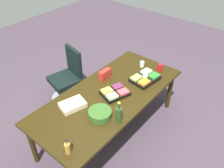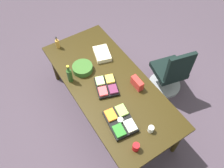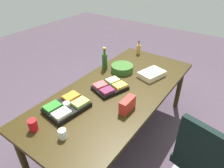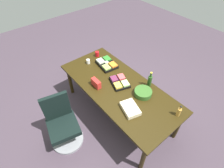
{
  "view_description": "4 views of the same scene",
  "coord_description": "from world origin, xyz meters",
  "px_view_note": "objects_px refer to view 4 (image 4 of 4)",
  "views": [
    {
      "loc": [
        -1.94,
        -1.64,
        2.86
      ],
      "look_at": [
        0.14,
        0.07,
        0.82
      ],
      "focal_mm": 37.67,
      "sensor_mm": 36.0,
      "label": 1
    },
    {
      "loc": [
        1.65,
        -1.0,
        3.34
      ],
      "look_at": [
        0.08,
        0.0,
        0.82
      ],
      "focal_mm": 36.96,
      "sensor_mm": 36.0,
      "label": 2
    },
    {
      "loc": [
        1.64,
        1.1,
        2.09
      ],
      "look_at": [
        0.02,
        -0.05,
        0.82
      ],
      "focal_mm": 32.69,
      "sensor_mm": 36.0,
      "label": 3
    },
    {
      "loc": [
        -1.61,
        1.47,
        2.96
      ],
      "look_at": [
        0.07,
        0.09,
        0.81
      ],
      "focal_mm": 28.09,
      "sensor_mm": 36.0,
      "label": 4
    }
  ],
  "objects_px": {
    "conference_table": "(118,89)",
    "paper_cup": "(88,61)",
    "veggie_tray": "(107,64)",
    "dressing_bottle": "(179,112)",
    "sheet_cake": "(130,108)",
    "chip_bag_red": "(96,83)",
    "red_solo_cup": "(97,54)",
    "office_chair": "(63,126)",
    "wine_bottle": "(150,81)",
    "fruit_platter": "(120,82)",
    "salad_bowl": "(143,93)"
  },
  "relations": [
    {
      "from": "chip_bag_red",
      "to": "red_solo_cup",
      "type": "distance_m",
      "value": 0.9
    },
    {
      "from": "fruit_platter",
      "to": "wine_bottle",
      "type": "relative_size",
      "value": 1.4
    },
    {
      "from": "chip_bag_red",
      "to": "wine_bottle",
      "type": "bearing_deg",
      "value": -128.83
    },
    {
      "from": "fruit_platter",
      "to": "red_solo_cup",
      "type": "height_order",
      "value": "red_solo_cup"
    },
    {
      "from": "red_solo_cup",
      "to": "chip_bag_red",
      "type": "bearing_deg",
      "value": 142.89
    },
    {
      "from": "office_chair",
      "to": "salad_bowl",
      "type": "height_order",
      "value": "office_chair"
    },
    {
      "from": "office_chair",
      "to": "paper_cup",
      "type": "xyz_separation_m",
      "value": [
        0.73,
        -1.05,
        0.42
      ]
    },
    {
      "from": "office_chair",
      "to": "dressing_bottle",
      "type": "relative_size",
      "value": 4.71
    },
    {
      "from": "conference_table",
      "to": "fruit_platter",
      "type": "distance_m",
      "value": 0.13
    },
    {
      "from": "chip_bag_red",
      "to": "dressing_bottle",
      "type": "height_order",
      "value": "dressing_bottle"
    },
    {
      "from": "dressing_bottle",
      "to": "conference_table",
      "type": "bearing_deg",
      "value": 15.8
    },
    {
      "from": "conference_table",
      "to": "dressing_bottle",
      "type": "bearing_deg",
      "value": -164.2
    },
    {
      "from": "conference_table",
      "to": "fruit_platter",
      "type": "bearing_deg",
      "value": -55.82
    },
    {
      "from": "office_chair",
      "to": "fruit_platter",
      "type": "height_order",
      "value": "office_chair"
    },
    {
      "from": "veggie_tray",
      "to": "fruit_platter",
      "type": "xyz_separation_m",
      "value": [
        -0.55,
        0.14,
        -0.0
      ]
    },
    {
      "from": "veggie_tray",
      "to": "fruit_platter",
      "type": "relative_size",
      "value": 1.06
    },
    {
      "from": "veggie_tray",
      "to": "office_chair",
      "type": "bearing_deg",
      "value": 108.95
    },
    {
      "from": "dressing_bottle",
      "to": "wine_bottle",
      "type": "bearing_deg",
      "value": -10.68
    },
    {
      "from": "conference_table",
      "to": "chip_bag_red",
      "type": "height_order",
      "value": "chip_bag_red"
    },
    {
      "from": "sheet_cake",
      "to": "wine_bottle",
      "type": "relative_size",
      "value": 1.04
    },
    {
      "from": "red_solo_cup",
      "to": "salad_bowl",
      "type": "bearing_deg",
      "value": 177.8
    },
    {
      "from": "office_chair",
      "to": "veggie_tray",
      "type": "distance_m",
      "value": 1.43
    },
    {
      "from": "sheet_cake",
      "to": "fruit_platter",
      "type": "bearing_deg",
      "value": -25.59
    },
    {
      "from": "conference_table",
      "to": "chip_bag_red",
      "type": "relative_size",
      "value": 11.66
    },
    {
      "from": "salad_bowl",
      "to": "red_solo_cup",
      "type": "bearing_deg",
      "value": -2.2
    },
    {
      "from": "salad_bowl",
      "to": "wine_bottle",
      "type": "distance_m",
      "value": 0.26
    },
    {
      "from": "sheet_cake",
      "to": "dressing_bottle",
      "type": "distance_m",
      "value": 0.72
    },
    {
      "from": "red_solo_cup",
      "to": "veggie_tray",
      "type": "bearing_deg",
      "value": 174.24
    },
    {
      "from": "office_chair",
      "to": "veggie_tray",
      "type": "height_order",
      "value": "office_chair"
    },
    {
      "from": "fruit_platter",
      "to": "salad_bowl",
      "type": "bearing_deg",
      "value": -164.42
    },
    {
      "from": "veggie_tray",
      "to": "dressing_bottle",
      "type": "relative_size",
      "value": 2.18
    },
    {
      "from": "dressing_bottle",
      "to": "chip_bag_red",
      "type": "bearing_deg",
      "value": 24.7
    },
    {
      "from": "wine_bottle",
      "to": "veggie_tray",
      "type": "bearing_deg",
      "value": 13.31
    },
    {
      "from": "salad_bowl",
      "to": "red_solo_cup",
      "type": "height_order",
      "value": "red_solo_cup"
    },
    {
      "from": "sheet_cake",
      "to": "veggie_tray",
      "type": "relative_size",
      "value": 0.7
    },
    {
      "from": "chip_bag_red",
      "to": "wine_bottle",
      "type": "relative_size",
      "value": 0.65
    },
    {
      "from": "conference_table",
      "to": "dressing_bottle",
      "type": "height_order",
      "value": "dressing_bottle"
    },
    {
      "from": "salad_bowl",
      "to": "sheet_cake",
      "type": "bearing_deg",
      "value": 104.32
    },
    {
      "from": "conference_table",
      "to": "paper_cup",
      "type": "xyz_separation_m",
      "value": [
        0.88,
        0.04,
        0.11
      ]
    },
    {
      "from": "office_chair",
      "to": "fruit_platter",
      "type": "relative_size",
      "value": 2.28
    },
    {
      "from": "salad_bowl",
      "to": "paper_cup",
      "type": "distance_m",
      "value": 1.31
    },
    {
      "from": "sheet_cake",
      "to": "veggie_tray",
      "type": "bearing_deg",
      "value": -20.2
    },
    {
      "from": "paper_cup",
      "to": "dressing_bottle",
      "type": "bearing_deg",
      "value": -170.11
    },
    {
      "from": "veggie_tray",
      "to": "paper_cup",
      "type": "height_order",
      "value": "paper_cup"
    },
    {
      "from": "chip_bag_red",
      "to": "red_solo_cup",
      "type": "relative_size",
      "value": 1.82
    },
    {
      "from": "wine_bottle",
      "to": "dressing_bottle",
      "type": "relative_size",
      "value": 1.48
    },
    {
      "from": "conference_table",
      "to": "sheet_cake",
      "type": "height_order",
      "value": "sheet_cake"
    },
    {
      "from": "veggie_tray",
      "to": "dressing_bottle",
      "type": "height_order",
      "value": "dressing_bottle"
    },
    {
      "from": "wine_bottle",
      "to": "sheet_cake",
      "type": "bearing_deg",
      "value": 105.81
    },
    {
      "from": "veggie_tray",
      "to": "salad_bowl",
      "type": "distance_m",
      "value": 1.0
    }
  ]
}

